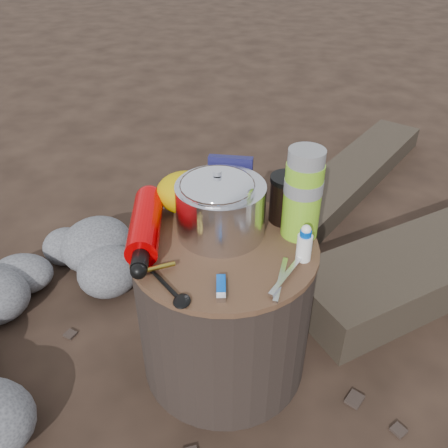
# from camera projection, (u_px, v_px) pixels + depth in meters

# --- Properties ---
(ground) EXTENTS (60.00, 60.00, 0.00)m
(ground) POSITION_uv_depth(u_px,v_px,m) (224.00, 360.00, 1.39)
(ground) COLOR #2E2018
(ground) RESTS_ON ground
(stump) EXTENTS (0.45, 0.45, 0.42)m
(stump) POSITION_uv_depth(u_px,v_px,m) (224.00, 308.00, 1.27)
(stump) COLOR black
(stump) RESTS_ON ground
(rock_ring) EXTENTS (0.40, 0.88, 0.17)m
(rock_ring) POSITION_uv_depth(u_px,v_px,m) (31.00, 304.00, 1.45)
(rock_ring) COLOR #58585D
(rock_ring) RESTS_ON ground
(log_small) EXTENTS (0.78, 1.11, 0.10)m
(log_small) POSITION_uv_depth(u_px,v_px,m) (353.00, 174.00, 2.21)
(log_small) COLOR #322920
(log_small) RESTS_ON ground
(foil_windscreen) EXTENTS (0.22, 0.22, 0.13)m
(foil_windscreen) POSITION_uv_depth(u_px,v_px,m) (221.00, 209.00, 1.16)
(foil_windscreen) COLOR silver
(foil_windscreen) RESTS_ON stump
(camping_pot) EXTENTS (0.17, 0.17, 0.17)m
(camping_pot) POSITION_uv_depth(u_px,v_px,m) (218.00, 206.00, 1.13)
(camping_pot) COLOR white
(camping_pot) RESTS_ON stump
(fuel_bottle) EXTENTS (0.12, 0.32, 0.07)m
(fuel_bottle) POSITION_uv_depth(u_px,v_px,m) (145.00, 225.00, 1.15)
(fuel_bottle) COLOR #D00003
(fuel_bottle) RESTS_ON stump
(thermos) EXTENTS (0.09, 0.09, 0.23)m
(thermos) POSITION_uv_depth(u_px,v_px,m) (303.00, 194.00, 1.13)
(thermos) COLOR #7FC423
(thermos) RESTS_ON stump
(travel_mug) EXTENTS (0.08, 0.08, 0.12)m
(travel_mug) POSITION_uv_depth(u_px,v_px,m) (286.00, 199.00, 1.20)
(travel_mug) COLOR black
(travel_mug) RESTS_ON stump
(stuff_sack) EXTENTS (0.16, 0.13, 0.11)m
(stuff_sack) POSITION_uv_depth(u_px,v_px,m) (187.00, 193.00, 1.24)
(stuff_sack) COLOR #C09C02
(stuff_sack) RESTS_ON stump
(food_pouch) EXTENTS (0.12, 0.03, 0.15)m
(food_pouch) POSITION_uv_depth(u_px,v_px,m) (230.00, 183.00, 1.25)
(food_pouch) COLOR #151448
(food_pouch) RESTS_ON stump
(lighter) EXTENTS (0.03, 0.08, 0.01)m
(lighter) POSITION_uv_depth(u_px,v_px,m) (221.00, 285.00, 1.02)
(lighter) COLOR #0044BA
(lighter) RESTS_ON stump
(pot_grabber) EXTENTS (0.08, 0.15, 0.01)m
(pot_grabber) POSITION_uv_depth(u_px,v_px,m) (281.00, 278.00, 1.04)
(pot_grabber) COLOR silver
(pot_grabber) RESTS_ON stump
(spork) EXTENTS (0.12, 0.13, 0.01)m
(spork) POSITION_uv_depth(u_px,v_px,m) (165.00, 284.00, 1.03)
(spork) COLOR black
(spork) RESTS_ON stump
(squeeze_bottle) EXTENTS (0.03, 0.03, 0.08)m
(squeeze_bottle) POSITION_uv_depth(u_px,v_px,m) (304.00, 245.00, 1.08)
(squeeze_bottle) COLOR white
(squeeze_bottle) RESTS_ON stump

